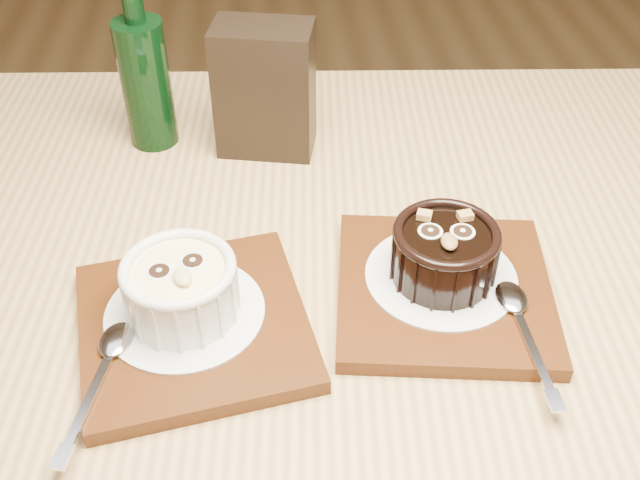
# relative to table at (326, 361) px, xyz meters

# --- Properties ---
(table) EXTENTS (1.26, 0.89, 0.75)m
(table) POSITION_rel_table_xyz_m (0.00, 0.00, 0.00)
(table) COLOR #9B7644
(table) RESTS_ON ground
(tray_left) EXTENTS (0.21, 0.21, 0.01)m
(tray_left) POSITION_rel_table_xyz_m (-0.11, -0.04, 0.10)
(tray_left) COLOR #48220C
(tray_left) RESTS_ON table
(doily_left) EXTENTS (0.13, 0.13, 0.00)m
(doily_left) POSITION_rel_table_xyz_m (-0.12, -0.03, 0.11)
(doily_left) COLOR white
(doily_left) RESTS_ON tray_left
(ramekin_white) EXTENTS (0.09, 0.09, 0.05)m
(ramekin_white) POSITION_rel_table_xyz_m (-0.12, -0.03, 0.14)
(ramekin_white) COLOR white
(ramekin_white) RESTS_ON doily_left
(spoon_left) EXTENTS (0.06, 0.14, 0.01)m
(spoon_left) POSITION_rel_table_xyz_m (-0.18, -0.09, 0.11)
(spoon_left) COLOR silver
(spoon_left) RESTS_ON tray_left
(tray_right) EXTENTS (0.20, 0.20, 0.01)m
(tray_right) POSITION_rel_table_xyz_m (0.10, -0.01, 0.10)
(tray_right) COLOR #48220C
(tray_right) RESTS_ON table
(doily_right) EXTENTS (0.13, 0.13, 0.00)m
(doily_right) POSITION_rel_table_xyz_m (0.10, -0.00, 0.11)
(doily_right) COLOR white
(doily_right) RESTS_ON tray_right
(ramekin_dark) EXTENTS (0.09, 0.09, 0.05)m
(ramekin_dark) POSITION_rel_table_xyz_m (0.10, -0.00, 0.14)
(ramekin_dark) COLOR black
(ramekin_dark) RESTS_ON doily_right
(spoon_right) EXTENTS (0.03, 0.13, 0.01)m
(spoon_right) POSITION_rel_table_xyz_m (0.15, -0.07, 0.11)
(spoon_right) COLOR silver
(spoon_right) RESTS_ON tray_right
(condiment_stand) EXTENTS (0.11, 0.08, 0.14)m
(condiment_stand) POSITION_rel_table_xyz_m (-0.04, 0.23, 0.16)
(condiment_stand) COLOR black
(condiment_stand) RESTS_ON table
(green_bottle) EXTENTS (0.05, 0.05, 0.19)m
(green_bottle) POSITION_rel_table_xyz_m (-0.17, 0.26, 0.17)
(green_bottle) COLOR black
(green_bottle) RESTS_ON table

